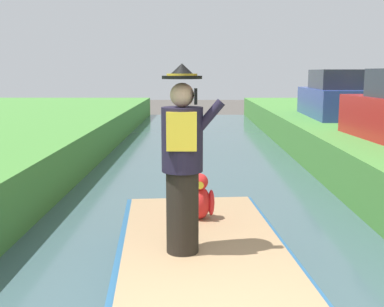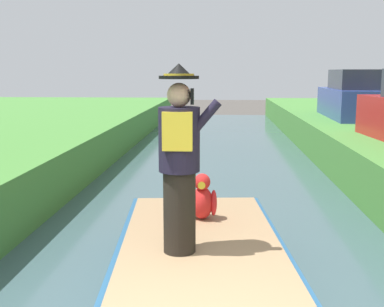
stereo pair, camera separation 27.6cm
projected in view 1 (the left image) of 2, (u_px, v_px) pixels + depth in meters
boat at (204, 275)px, 4.93m from camera, size 2.15×4.34×0.61m
person_pirate at (183, 160)px, 4.60m from camera, size 0.61×0.42×1.85m
parrot_plush at (200, 199)px, 5.78m from camera, size 0.36×0.35×0.57m
parked_car_blue at (336, 97)px, 15.26m from camera, size 1.82×4.05×1.50m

